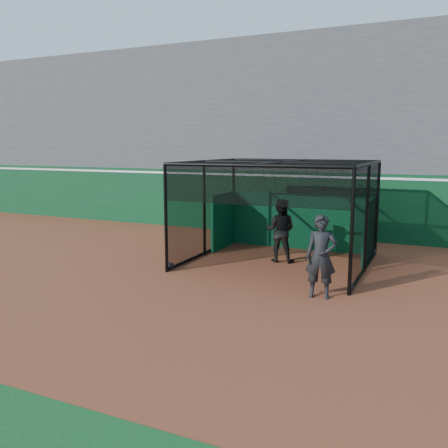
% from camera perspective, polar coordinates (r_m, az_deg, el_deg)
% --- Properties ---
extents(ground, '(120.00, 120.00, 0.00)m').
position_cam_1_polar(ground, '(11.52, -4.50, -8.35)').
color(ground, brown).
rests_on(ground, ground).
extents(outfield_wall, '(50.00, 0.50, 2.50)m').
position_cam_1_polar(outfield_wall, '(18.98, 8.06, 2.58)').
color(outfield_wall, '#0B3D1D').
rests_on(outfield_wall, ground).
extents(grandstand, '(50.00, 7.85, 8.95)m').
position_cam_1_polar(grandstand, '(22.51, 11.07, 11.68)').
color(grandstand, '#4C4C4F').
rests_on(grandstand, ground).
extents(batting_cage, '(5.13, 4.77, 3.02)m').
position_cam_1_polar(batting_cage, '(14.26, 6.71, 1.26)').
color(batting_cage, black).
rests_on(batting_cage, ground).
extents(batter, '(1.01, 0.83, 1.93)m').
position_cam_1_polar(batter, '(14.50, 6.78, -0.77)').
color(batter, black).
rests_on(batter, ground).
extents(on_deck_player, '(0.78, 0.58, 1.95)m').
position_cam_1_polar(on_deck_player, '(11.19, 11.58, -3.87)').
color(on_deck_player, black).
rests_on(on_deck_player, ground).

